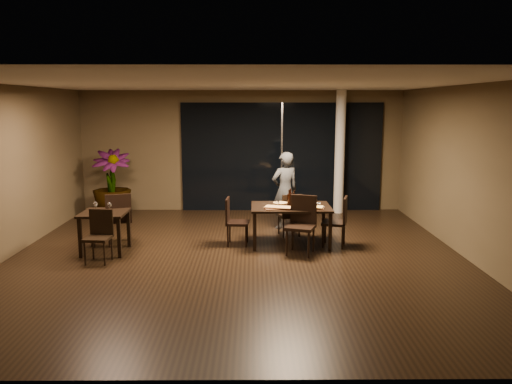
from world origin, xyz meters
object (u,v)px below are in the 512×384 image
object	(u,v)px
chair_main_left	(233,219)
bottle_c	(290,197)
potted_plant	(112,183)
bottle_b	(294,198)
main_table	(291,210)
side_table	(105,219)
chair_main_near	(302,221)
chair_main_far	(290,213)
diner	(285,191)
chair_main_right	(339,219)
chair_side_far	(119,216)
bottle_a	(289,198)
chair_side_near	(99,233)

from	to	relation	value
chair_main_left	bottle_c	size ratio (longest dim) A/B	2.80
potted_plant	bottle_b	size ratio (longest dim) A/B	5.30
main_table	bottle_b	distance (m)	0.23
side_table	bottle_c	world-z (taller)	bottle_c
main_table	chair_main_near	size ratio (longest dim) A/B	1.44
chair_main_far	bottle_b	world-z (taller)	bottle_b
diner	chair_main_right	bearing A→B (deg)	99.82
side_table	chair_side_far	size ratio (longest dim) A/B	0.79
bottle_c	chair_main_right	bearing A→B (deg)	-15.30
chair_main_right	chair_side_far	bearing A→B (deg)	-76.24
bottle_c	bottle_b	bearing A→B (deg)	-59.95
bottle_b	bottle_c	size ratio (longest dim) A/B	0.93
bottle_a	chair_main_right	bearing A→B (deg)	-12.31
chair_main_near	chair_main_right	size ratio (longest dim) A/B	1.09
potted_plant	chair_main_far	bearing A→B (deg)	-24.33
chair_side_near	bottle_c	bearing A→B (deg)	23.74
diner	bottle_b	size ratio (longest dim) A/B	5.49
chair_main_left	chair_side_near	xyz separation A→B (m)	(-2.25, -1.00, -0.01)
chair_side_far	bottle_a	size ratio (longest dim) A/B	3.29
side_table	chair_main_left	bearing A→B (deg)	11.75
chair_main_near	bottle_a	size ratio (longest dim) A/B	3.39
chair_main_near	chair_side_far	size ratio (longest dim) A/B	1.03
potted_plant	bottle_a	world-z (taller)	potted_plant
side_table	diner	bearing A→B (deg)	27.52
side_table	chair_side_near	bearing A→B (deg)	-83.52
chair_side_near	bottle_b	world-z (taller)	bottle_b
chair_side_near	bottle_c	size ratio (longest dim) A/B	2.74
main_table	diner	world-z (taller)	diner
chair_main_left	chair_side_near	bearing A→B (deg)	117.85
side_table	chair_side_far	bearing A→B (deg)	73.60
bottle_b	bottle_a	bearing A→B (deg)	144.95
chair_main_far	bottle_b	distance (m)	0.72
main_table	chair_side_near	bearing A→B (deg)	-163.00
main_table	bottle_b	xyz separation A→B (m)	(0.06, -0.01, 0.23)
main_table	diner	xyz separation A→B (m)	(-0.04, 1.25, 0.16)
chair_main_far	chair_main_near	xyz separation A→B (m)	(0.12, -1.14, 0.09)
main_table	diner	bearing A→B (deg)	91.63
chair_main_far	chair_side_near	bearing A→B (deg)	11.25
side_table	diner	size ratio (longest dim) A/B	0.48
chair_side_near	side_table	bearing A→B (deg)	101.75
chair_main_near	chair_main_right	world-z (taller)	chair_main_near
side_table	chair_main_near	world-z (taller)	chair_main_near
side_table	chair_main_near	size ratio (longest dim) A/B	0.77
side_table	bottle_b	size ratio (longest dim) A/B	2.65
chair_side_far	chair_side_near	size ratio (longest dim) A/B	1.14
side_table	chair_side_far	distance (m)	0.48
diner	chair_main_left	bearing A→B (deg)	26.65
chair_side_far	bottle_a	bearing A→B (deg)	164.82
chair_main_near	diner	size ratio (longest dim) A/B	0.63
chair_side_near	diner	xyz separation A→B (m)	(3.31, 2.27, 0.33)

